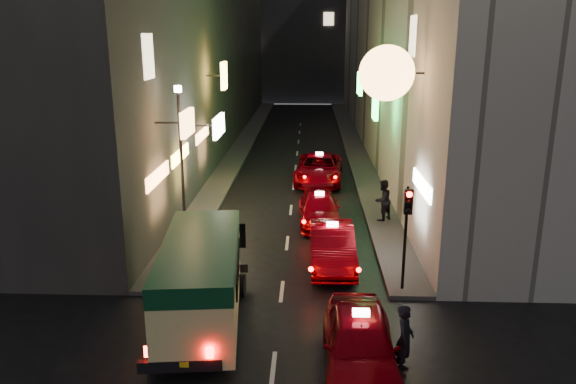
# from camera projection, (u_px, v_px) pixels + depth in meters

# --- Properties ---
(building_left) EXTENTS (7.69, 52.00, 18.00)m
(building_left) POSITION_uv_depth(u_px,v_px,m) (190.00, 24.00, 41.08)
(building_left) COLOR #393734
(building_left) RESTS_ON ground
(building_right) EXTENTS (8.36, 52.00, 18.00)m
(building_right) POSITION_uv_depth(u_px,v_px,m) (409.00, 24.00, 40.49)
(building_right) COLOR #B4B0A5
(building_right) RESTS_ON ground
(building_far) EXTENTS (30.00, 10.00, 22.00)m
(building_far) POSITION_uv_depth(u_px,v_px,m) (304.00, 12.00, 71.02)
(building_far) COLOR #323237
(building_far) RESTS_ON ground
(sidewalk_left) EXTENTS (1.50, 52.00, 0.15)m
(sidewalk_left) POSITION_uv_depth(u_px,v_px,m) (243.00, 144.00, 43.37)
(sidewalk_left) COLOR #484643
(sidewalk_left) RESTS_ON ground
(sidewalk_right) EXTENTS (1.50, 52.00, 0.15)m
(sidewalk_right) POSITION_uv_depth(u_px,v_px,m) (353.00, 145.00, 43.06)
(sidewalk_right) COLOR #484643
(sidewalk_right) RESTS_ON ground
(minibus) EXTENTS (2.70, 6.21, 2.59)m
(minibus) POSITION_uv_depth(u_px,v_px,m) (201.00, 273.00, 16.16)
(minibus) COLOR #F7F69A
(minibus) RESTS_ON ground
(taxi_near) EXTENTS (2.37, 5.72, 1.99)m
(taxi_near) POSITION_uv_depth(u_px,v_px,m) (360.00, 339.00, 14.06)
(taxi_near) COLOR #87000A
(taxi_near) RESTS_ON ground
(taxi_second) EXTENTS (2.35, 5.55, 1.92)m
(taxi_second) POSITION_uv_depth(u_px,v_px,m) (332.00, 243.00, 20.64)
(taxi_second) COLOR #87000A
(taxi_second) RESTS_ON ground
(taxi_third) EXTENTS (2.12, 4.85, 1.69)m
(taxi_third) POSITION_uv_depth(u_px,v_px,m) (319.00, 207.00, 25.30)
(taxi_third) COLOR #87000A
(taxi_third) RESTS_ON ground
(taxi_far) EXTENTS (2.78, 5.95, 2.02)m
(taxi_far) POSITION_uv_depth(u_px,v_px,m) (319.00, 166.00, 32.35)
(taxi_far) COLOR #87000A
(taxi_far) RESTS_ON ground
(pedestrian_crossing) EXTENTS (0.63, 0.79, 2.10)m
(pedestrian_crossing) POSITION_uv_depth(u_px,v_px,m) (405.00, 335.00, 13.98)
(pedestrian_crossing) COLOR black
(pedestrian_crossing) RESTS_ON ground
(pedestrian_sidewalk) EXTENTS (0.93, 0.90, 2.12)m
(pedestrian_sidewalk) POSITION_uv_depth(u_px,v_px,m) (383.00, 198.00, 25.15)
(pedestrian_sidewalk) COLOR black
(pedestrian_sidewalk) RESTS_ON sidewalk_right
(traffic_light) EXTENTS (0.26, 0.43, 3.50)m
(traffic_light) POSITION_uv_depth(u_px,v_px,m) (407.00, 217.00, 17.81)
(traffic_light) COLOR black
(traffic_light) RESTS_ON sidewalk_right
(lamp_post) EXTENTS (0.28, 0.28, 6.22)m
(lamp_post) POSITION_uv_depth(u_px,v_px,m) (181.00, 154.00, 22.19)
(lamp_post) COLOR black
(lamp_post) RESTS_ON sidewalk_left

